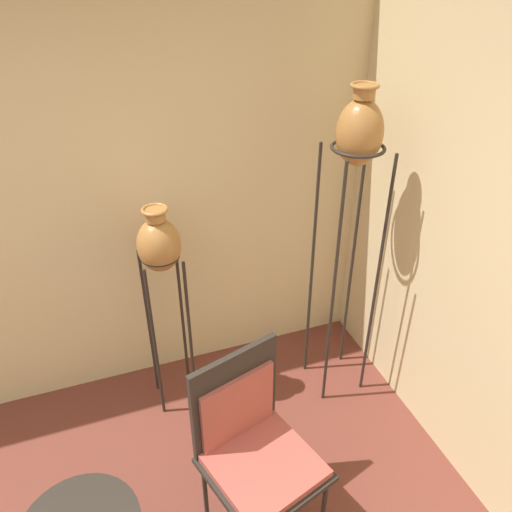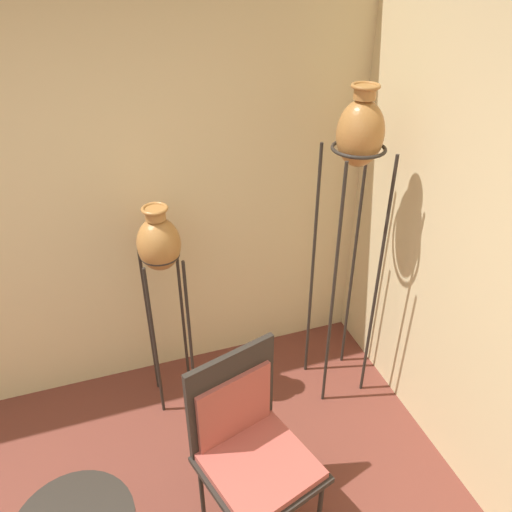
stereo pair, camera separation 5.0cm
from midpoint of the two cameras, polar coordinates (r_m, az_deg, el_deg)
wall_back at (r=3.16m, az=-25.16°, el=4.22°), size 8.25×0.06×2.70m
vase_stand_tall at (r=2.81m, az=11.06°, el=12.00°), size 0.32×0.32×2.07m
vase_stand_medium at (r=2.91m, az=-11.45°, el=0.53°), size 0.25×0.25×1.45m
chair at (r=2.60m, az=-0.98°, el=-20.43°), size 0.64×0.64×1.07m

